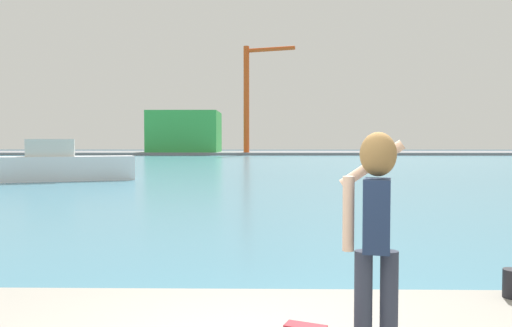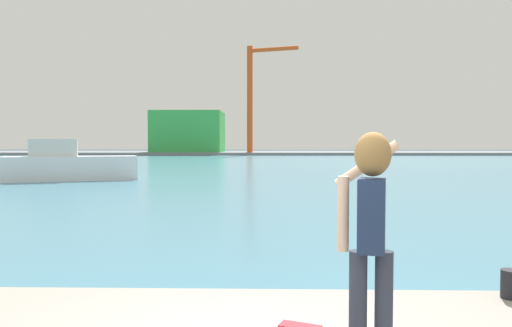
{
  "view_description": "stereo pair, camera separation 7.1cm",
  "coord_description": "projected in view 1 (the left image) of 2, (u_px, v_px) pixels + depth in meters",
  "views": [
    {
      "loc": [
        0.07,
        -3.58,
        2.18
      ],
      "look_at": [
        -0.09,
        5.8,
        1.79
      ],
      "focal_mm": 34.93,
      "sensor_mm": 36.0,
      "label": 1
    },
    {
      "loc": [
        0.14,
        -3.57,
        2.18
      ],
      "look_at": [
        -0.09,
        5.8,
        1.79
      ],
      "focal_mm": 34.93,
      "sensor_mm": 36.0,
      "label": 2
    }
  ],
  "objects": [
    {
      "name": "ground_plane",
      "position": [
        264.0,
        163.0,
        53.61
      ],
      "size": [
        220.0,
        220.0,
        0.0
      ],
      "primitive_type": "plane",
      "color": "#334751"
    },
    {
      "name": "harbor_water",
      "position": [
        264.0,
        162.0,
        55.61
      ],
      "size": [
        140.0,
        100.0,
        0.02
      ],
      "primitive_type": "cube",
      "color": "teal",
      "rests_on": "ground_plane"
    },
    {
      "name": "far_shore_dock",
      "position": [
        264.0,
        153.0,
        95.56
      ],
      "size": [
        140.0,
        20.0,
        0.49
      ],
      "primitive_type": "cube",
      "color": "gray",
      "rests_on": "ground_plane"
    },
    {
      "name": "person_photographer",
      "position": [
        376.0,
        219.0,
        3.84
      ],
      "size": [
        0.53,
        0.57,
        1.74
      ],
      "rotation": [
        0.0,
        0.0,
        1.32
      ],
      "color": "#2D3342",
      "rests_on": "quay_promenade"
    },
    {
      "name": "boat_moored",
      "position": [
        65.0,
        165.0,
        28.54
      ],
      "size": [
        7.54,
        4.35,
        2.37
      ],
      "rotation": [
        0.0,
        0.0,
        0.35
      ],
      "color": "white",
      "rests_on": "harbor_water"
    },
    {
      "name": "warehouse_left",
      "position": [
        185.0,
        132.0,
        92.86
      ],
      "size": [
        12.68,
        11.21,
        7.49
      ],
      "primitive_type": "cube",
      "color": "green",
      "rests_on": "far_shore_dock"
    },
    {
      "name": "port_crane",
      "position": [
        251.0,
        90.0,
        87.17
      ],
      "size": [
        8.93,
        3.57,
        18.63
      ],
      "color": "#D84C19",
      "rests_on": "far_shore_dock"
    }
  ]
}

